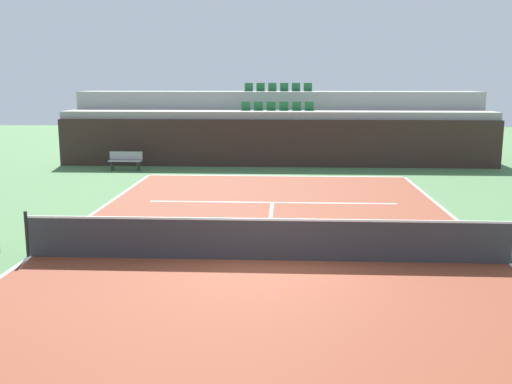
{
  "coord_description": "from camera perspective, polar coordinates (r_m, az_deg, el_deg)",
  "views": [
    {
      "loc": [
        0.44,
        -12.77,
        4.01
      ],
      "look_at": [
        -0.32,
        2.0,
        1.2
      ],
      "focal_mm": 41.17,
      "sensor_mm": 36.0,
      "label": 1
    }
  ],
  "objects": [
    {
      "name": "sideline_left",
      "position": [
        14.62,
        -21.05,
        -5.85
      ],
      "size": [
        0.1,
        24.0,
        0.0
      ],
      "primitive_type": "cube",
      "color": "white",
      "rests_on": "court_surface"
    },
    {
      "name": "back_wall",
      "position": [
        27.72,
        2.02,
        4.74
      ],
      "size": [
        20.79,
        0.3,
        2.22
      ],
      "primitive_type": "cube",
      "color": "#33231E",
      "rests_on": "ground_plane"
    },
    {
      "name": "seating_row_upper",
      "position": [
        31.41,
        2.17,
        9.98
      ],
      "size": [
        3.56,
        0.44,
        0.44
      ],
      "color": "#1E6633",
      "rests_on": "stands_tier_upper"
    },
    {
      "name": "baseline_far",
      "position": [
        25.05,
        1.9,
        1.57
      ],
      "size": [
        11.0,
        0.1,
        0.0
      ],
      "primitive_type": "cube",
      "color": "white",
      "rests_on": "court_surface"
    },
    {
      "name": "ground_plane",
      "position": [
        13.39,
        0.94,
        -6.67
      ],
      "size": [
        80.0,
        80.0,
        0.0
      ],
      "primitive_type": "plane",
      "color": "#477042"
    },
    {
      "name": "centre_service_line",
      "position": [
        16.47,
        1.33,
        -3.29
      ],
      "size": [
        0.1,
        6.4,
        0.0
      ],
      "primitive_type": "cube",
      "color": "white",
      "rests_on": "court_surface"
    },
    {
      "name": "sideline_right",
      "position": [
        14.29,
        23.49,
        -6.41
      ],
      "size": [
        0.1,
        24.0,
        0.0
      ],
      "primitive_type": "cube",
      "color": "white",
      "rests_on": "court_surface"
    },
    {
      "name": "court_surface",
      "position": [
        13.39,
        0.94,
        -6.65
      ],
      "size": [
        11.0,
        24.0,
        0.01
      ],
      "primitive_type": "cube",
      "color": "brown",
      "rests_on": "ground_plane"
    },
    {
      "name": "stands_tier_upper",
      "position": [
        31.4,
        2.15,
        6.59
      ],
      "size": [
        20.79,
        2.4,
        3.46
      ],
      "primitive_type": "cube",
      "color": "#9E9E99",
      "rests_on": "ground_plane"
    },
    {
      "name": "service_line_far",
      "position": [
        19.59,
        1.6,
        -1.02
      ],
      "size": [
        8.26,
        0.1,
        0.0
      ],
      "primitive_type": "cube",
      "color": "white",
      "rests_on": "court_surface"
    },
    {
      "name": "seating_row_lower",
      "position": [
        29.04,
        2.09,
        8.15
      ],
      "size": [
        3.56,
        0.44,
        0.44
      ],
      "color": "#1E6633",
      "rests_on": "stands_tier_lower"
    },
    {
      "name": "stands_tier_lower",
      "position": [
        29.04,
        2.07,
        5.37
      ],
      "size": [
        20.79,
        2.4,
        2.57
      ],
      "primitive_type": "cube",
      "color": "#9E9E99",
      "rests_on": "ground_plane"
    },
    {
      "name": "tennis_net",
      "position": [
        13.25,
        0.95,
        -4.57
      ],
      "size": [
        11.08,
        0.08,
        1.07
      ],
      "color": "black",
      "rests_on": "court_surface"
    },
    {
      "name": "player_bench",
      "position": [
        27.25,
        -12.56,
        3.12
      ],
      "size": [
        1.5,
        0.4,
        0.85
      ],
      "color": "#99999E",
      "rests_on": "ground_plane"
    }
  ]
}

